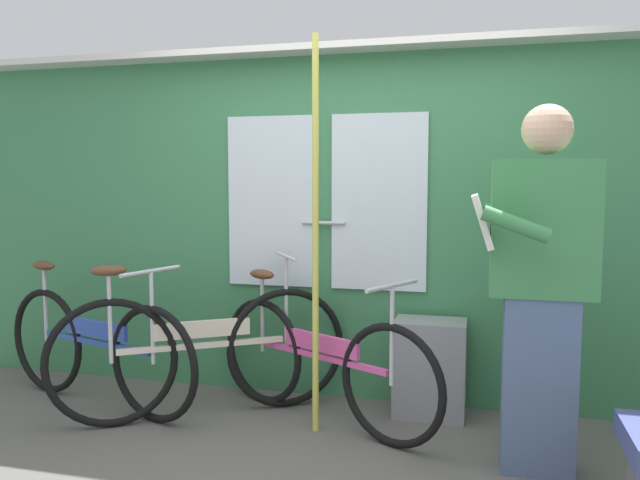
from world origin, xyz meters
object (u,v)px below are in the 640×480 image
Objects in this scene: bicycle_leaning_behind at (320,362)px; trash_bin_by_wall at (430,368)px; bicycle_near_door at (95,348)px; handrail_pole at (315,238)px; passenger_reading_newspaper at (540,282)px; bicycle_by_pole at (201,352)px.

trash_bin_by_wall is at bearing 51.18° from bicycle_leaning_behind.
bicycle_near_door is 1.60m from handrail_pole.
passenger_reading_newspaper is 1.19m from handrail_pole.
bicycle_near_door is at bearing -6.11° from passenger_reading_newspaper.
bicycle_leaning_behind is 0.67m from trash_bin_by_wall.
handrail_pole is (0.71, -0.03, 0.70)m from bicycle_by_pole.
bicycle_leaning_behind is 0.71m from bicycle_by_pole.
bicycle_leaning_behind is 0.99× the size of bicycle_by_pole.
bicycle_by_pole is at bearing -145.04° from bicycle_leaning_behind.
bicycle_near_door is at bearing -148.95° from bicycle_leaning_behind.
bicycle_leaning_behind is 0.68× the size of handrail_pole.
handrail_pole is (-1.16, 0.21, 0.16)m from passenger_reading_newspaper.
bicycle_near_door is 0.92× the size of passenger_reading_newspaper.
bicycle_by_pole is at bearing -8.14° from passenger_reading_newspaper.
passenger_reading_newspaper reaches higher than bicycle_by_pole.
bicycle_near_door is 1.08× the size of bicycle_by_pole.
bicycle_by_pole is at bearing 177.33° from handrail_pole.
trash_bin_by_wall is at bearing -17.73° from bicycle_by_pole.
bicycle_by_pole is at bearing -164.55° from trash_bin_by_wall.
passenger_reading_newspaper is at bearing -40.72° from bicycle_by_pole.
bicycle_near_door is 1.09× the size of bicycle_leaning_behind.
bicycle_near_door is 2.06m from trash_bin_by_wall.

